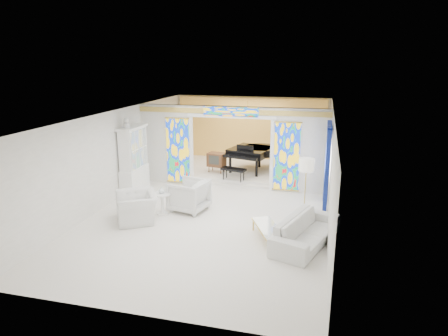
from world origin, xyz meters
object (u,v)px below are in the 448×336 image
(armchair_right, at_px, (189,196))
(coffee_table, at_px, (270,230))
(sofa, at_px, (306,231))
(armchair_left, at_px, (137,207))
(china_cabinet, at_px, (134,160))
(tv_console, at_px, (216,160))
(grand_piano, at_px, (255,152))

(armchair_right, xyz_separation_m, coffee_table, (2.77, -1.68, -0.14))
(coffee_table, bearing_deg, sofa, 8.37)
(armchair_left, bearing_deg, armchair_right, 101.79)
(china_cabinet, bearing_deg, armchair_left, -62.69)
(china_cabinet, relative_size, tv_console, 3.43)
(armchair_right, height_order, coffee_table, armchair_right)
(china_cabinet, xyz_separation_m, sofa, (6.17, -2.82, -0.80))
(sofa, height_order, tv_console, tv_console)
(armchair_right, relative_size, grand_piano, 0.36)
(armchair_right, bearing_deg, sofa, 79.48)
(sofa, xyz_separation_m, tv_console, (-3.84, 5.44, 0.33))
(china_cabinet, xyz_separation_m, tv_console, (2.32, 2.62, -0.47))
(armchair_left, distance_m, armchair_right, 1.68)
(grand_piano, distance_m, tv_console, 1.64)
(china_cabinet, distance_m, armchair_right, 2.87)
(armchair_left, xyz_separation_m, sofa, (4.91, -0.39, -0.05))
(china_cabinet, height_order, armchair_right, china_cabinet)
(china_cabinet, relative_size, armchair_left, 2.13)
(tv_console, bearing_deg, china_cabinet, -120.04)
(china_cabinet, bearing_deg, grand_piano, 40.90)
(sofa, xyz_separation_m, grand_piano, (-2.38, 6.10, 0.60))
(armchair_left, xyz_separation_m, coffee_table, (3.99, -0.53, -0.06))
(sofa, distance_m, tv_console, 6.67)
(armchair_right, xyz_separation_m, tv_console, (-0.15, 3.90, 0.20))
(china_cabinet, bearing_deg, tv_console, 48.41)
(armchair_left, xyz_separation_m, armchair_right, (1.22, 1.15, 0.08))
(sofa, distance_m, grand_piano, 6.58)
(armchair_right, bearing_deg, armchair_left, -34.64)
(china_cabinet, height_order, grand_piano, china_cabinet)
(coffee_table, relative_size, tv_console, 2.24)
(china_cabinet, distance_m, tv_console, 3.53)
(china_cabinet, relative_size, coffee_table, 1.53)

